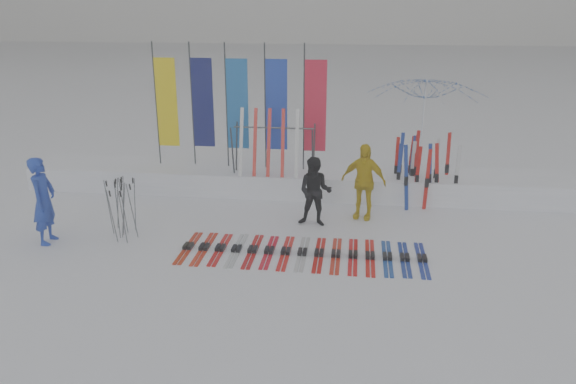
# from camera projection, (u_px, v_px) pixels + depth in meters

# --- Properties ---
(ground) EXTENTS (120.00, 120.00, 0.00)m
(ground) POSITION_uv_depth(u_px,v_px,m) (267.00, 269.00, 10.47)
(ground) COLOR white
(ground) RESTS_ON ground
(snow_bank) EXTENTS (14.00, 1.60, 0.60)m
(snow_bank) POSITION_uv_depth(u_px,v_px,m) (295.00, 181.00, 14.69)
(snow_bank) COLOR white
(snow_bank) RESTS_ON ground
(person_blue) EXTENTS (0.48, 0.69, 1.82)m
(person_blue) POSITION_uv_depth(u_px,v_px,m) (44.00, 201.00, 11.39)
(person_blue) COLOR #1E3BAF
(person_blue) RESTS_ON ground
(person_black) EXTENTS (0.81, 0.67, 1.56)m
(person_black) POSITION_uv_depth(u_px,v_px,m) (315.00, 192.00, 12.33)
(person_black) COLOR black
(person_black) RESTS_ON ground
(person_yellow) EXTENTS (1.10, 0.66, 1.75)m
(person_yellow) POSITION_uv_depth(u_px,v_px,m) (363.00, 181.00, 12.73)
(person_yellow) COLOR gold
(person_yellow) RESTS_ON ground
(tent_canopy) EXTENTS (3.88, 3.92, 2.90)m
(tent_canopy) POSITION_uv_depth(u_px,v_px,m) (424.00, 127.00, 15.52)
(tent_canopy) COLOR white
(tent_canopy) RESTS_ON ground
(ski_row) EXTENTS (4.82, 1.70, 0.07)m
(ski_row) POSITION_uv_depth(u_px,v_px,m) (303.00, 252.00, 11.09)
(ski_row) COLOR #B1220E
(ski_row) RESTS_ON ground
(pole_cluster) EXTENTS (0.66, 0.89, 1.25)m
(pole_cluster) POSITION_uv_depth(u_px,v_px,m) (122.00, 209.00, 11.83)
(pole_cluster) COLOR #595B60
(pole_cluster) RESTS_ON ground
(feather_flags) EXTENTS (4.48, 0.17, 3.20)m
(feather_flags) POSITION_uv_depth(u_px,v_px,m) (238.00, 105.00, 14.39)
(feather_flags) COLOR #383A3F
(feather_flags) RESTS_ON ground
(ski_rack) EXTENTS (2.04, 0.80, 1.23)m
(ski_rack) POSITION_uv_depth(u_px,v_px,m) (274.00, 143.00, 14.03)
(ski_rack) COLOR #383A3F
(ski_rack) RESTS_ON ground
(upright_skis) EXTENTS (1.47, 1.20, 1.70)m
(upright_skis) POSITION_uv_depth(u_px,v_px,m) (420.00, 171.00, 13.83)
(upright_skis) COLOR navy
(upright_skis) RESTS_ON ground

